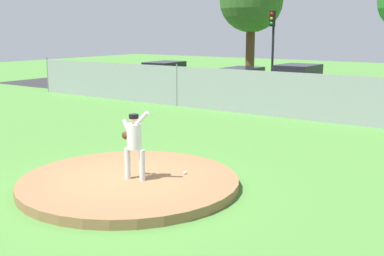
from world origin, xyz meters
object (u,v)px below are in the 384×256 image
at_px(parked_car_champagne, 297,84).
at_px(parked_car_burgundy, 165,76).
at_px(parked_car_teal, 241,83).
at_px(baseball, 185,173).
at_px(pitcher_youth, 134,140).
at_px(traffic_light_near, 273,36).

xyz_separation_m(parked_car_champagne, parked_car_burgundy, (-8.41, 0.26, -0.07)).
relative_size(parked_car_teal, parked_car_burgundy, 0.96).
xyz_separation_m(baseball, parked_car_teal, (-6.00, 13.51, 0.50)).
bearing_deg(parked_car_burgundy, parked_car_teal, -3.70).
relative_size(parked_car_champagne, parked_car_teal, 0.95).
distance_m(parked_car_champagne, parked_car_teal, 3.04).
distance_m(pitcher_youth, traffic_light_near, 19.76).
bearing_deg(parked_car_teal, pitcher_youth, -69.89).
relative_size(pitcher_youth, parked_car_champagne, 0.38).
distance_m(baseball, parked_car_champagne, 13.93).
distance_m(pitcher_youth, parked_car_burgundy, 18.26).
xyz_separation_m(baseball, parked_car_champagne, (-2.96, 13.60, 0.61)).
distance_m(pitcher_youth, parked_car_champagne, 14.73).
xyz_separation_m(pitcher_youth, parked_car_burgundy, (-10.67, 14.81, -0.33)).
bearing_deg(baseball, pitcher_youth, -126.19).
distance_m(parked_car_champagne, parked_car_burgundy, 8.41).
height_order(parked_car_champagne, parked_car_burgundy, parked_car_champagne).
relative_size(pitcher_youth, traffic_light_near, 0.35).
xyz_separation_m(pitcher_youth, traffic_light_near, (-5.67, 18.82, 2.02)).
height_order(parked_car_teal, traffic_light_near, traffic_light_near).
bearing_deg(traffic_light_near, pitcher_youth, -73.23).
relative_size(baseball, parked_car_teal, 0.02).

